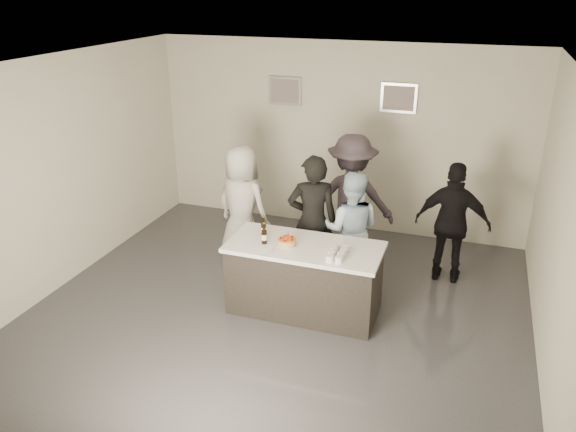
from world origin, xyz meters
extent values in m
plane|color=#3D3D42|center=(0.00, 0.00, 0.00)|extent=(6.00, 6.00, 0.00)
plane|color=white|center=(0.00, 0.00, 3.00)|extent=(6.00, 6.00, 0.00)
cube|color=beige|center=(0.00, 3.00, 1.50)|extent=(6.00, 0.04, 3.00)
cube|color=beige|center=(0.00, -3.00, 1.50)|extent=(6.00, 0.04, 3.00)
cube|color=beige|center=(-3.00, 0.00, 1.50)|extent=(0.04, 6.00, 3.00)
cube|color=beige|center=(3.00, 0.00, 1.50)|extent=(0.04, 6.00, 3.00)
cube|color=#B2B2B7|center=(-0.90, 2.97, 2.20)|extent=(0.54, 0.04, 0.44)
cube|color=#B2B2B7|center=(0.90, 2.97, 2.20)|extent=(0.54, 0.04, 0.44)
cube|color=white|center=(0.29, 0.28, 0.45)|extent=(1.86, 0.86, 0.90)
cylinder|color=orange|center=(0.09, 0.21, 0.94)|extent=(0.22, 0.22, 0.07)
cylinder|color=black|center=(-0.27, 0.35, 1.03)|extent=(0.07, 0.07, 0.26)
cylinder|color=black|center=(-0.19, 0.16, 1.03)|extent=(0.07, 0.07, 0.26)
cube|color=orange|center=(0.73, 0.12, 0.94)|extent=(0.19, 0.40, 0.08)
cube|color=pink|center=(0.02, 0.01, 0.90)|extent=(0.24, 0.08, 0.01)
imported|color=black|center=(0.17, 0.99, 0.90)|extent=(0.77, 0.64, 1.81)
imported|color=silver|center=(0.66, 1.13, 0.80)|extent=(0.84, 0.69, 1.60)
imported|color=silver|center=(-0.96, 1.28, 0.87)|extent=(0.96, 0.76, 1.73)
imported|color=black|center=(1.92, 1.67, 0.84)|extent=(1.00, 0.45, 1.68)
imported|color=#373039|center=(0.49, 1.83, 0.95)|extent=(1.31, 0.87, 1.89)
camera|label=1|loc=(2.07, -5.51, 3.84)|focal=35.00mm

